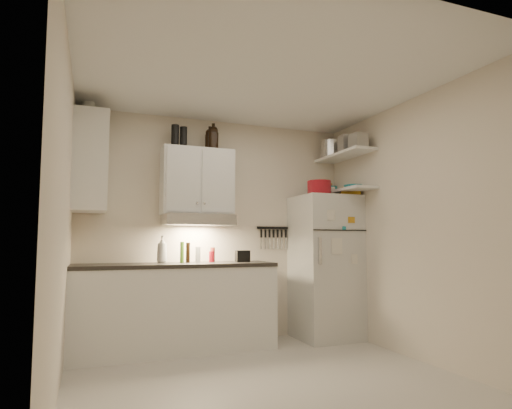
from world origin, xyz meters
name	(u,v)px	position (x,y,z in m)	size (l,w,h in m)	color
floor	(267,381)	(0.00, 0.00, -0.01)	(3.20, 3.00, 0.02)	beige
ceiling	(266,76)	(0.00, 0.00, 2.61)	(3.20, 3.00, 0.02)	white
back_wall	(218,229)	(0.00, 1.51, 1.30)	(3.20, 0.02, 2.60)	beige
left_wall	(61,221)	(-1.61, 0.00, 1.30)	(0.02, 3.00, 2.60)	beige
right_wall	(416,226)	(1.61, 0.00, 1.30)	(0.02, 3.00, 2.60)	beige
base_cabinet	(175,309)	(-0.55, 1.20, 0.44)	(2.10, 0.60, 0.88)	white
countertop	(176,265)	(-0.55, 1.20, 0.90)	(2.10, 0.62, 0.04)	#292623
upper_cabinet	(197,182)	(-0.30, 1.33, 1.83)	(0.80, 0.33, 0.75)	white
side_cabinet	(90,162)	(-1.44, 1.20, 1.95)	(0.33, 0.55, 1.00)	white
range_hood	(198,220)	(-0.30, 1.27, 1.39)	(0.76, 0.46, 0.12)	silver
fridge	(326,267)	(1.25, 1.16, 0.85)	(0.70, 0.68, 1.70)	silver
shelf_hi	(344,155)	(1.45, 1.02, 2.20)	(0.30, 0.95, 0.03)	white
shelf_lo	(345,191)	(1.45, 1.02, 1.76)	(0.30, 0.95, 0.03)	white
knife_strip	(273,228)	(0.70, 1.49, 1.32)	(0.42, 0.02, 0.03)	black
dutch_oven	(319,188)	(1.08, 0.99, 1.78)	(0.28, 0.28, 0.16)	maroon
book_stack	(349,192)	(1.51, 1.02, 1.75)	(0.22, 0.28, 0.09)	orange
spice_jar	(332,192)	(1.32, 1.09, 1.76)	(0.07, 0.07, 0.11)	silver
stock_pot	(332,149)	(1.42, 1.24, 2.32)	(0.29, 0.29, 0.21)	silver
tin_a	(348,144)	(1.42, 0.89, 2.31)	(0.19, 0.17, 0.19)	#AAAAAD
tin_b	(358,141)	(1.42, 0.67, 2.30)	(0.17, 0.17, 0.17)	#AAAAAD
bowl_teal	(329,190)	(1.45, 1.40, 1.82)	(0.22, 0.22, 0.09)	teal
bowl_orange	(325,186)	(1.46, 1.49, 1.89)	(0.17, 0.17, 0.05)	#B85311
bowl_yellow	(325,182)	(1.46, 1.49, 1.93)	(0.13, 0.13, 0.04)	gold
plates	(353,187)	(1.52, 0.95, 1.80)	(0.22, 0.22, 0.05)	teal
growler_a	(210,140)	(-0.15, 1.35, 2.33)	(0.11, 0.11, 0.27)	black
growler_b	(213,138)	(-0.13, 1.30, 2.34)	(0.12, 0.12, 0.29)	black
thermos_a	(183,137)	(-0.47, 1.30, 2.32)	(0.08, 0.08, 0.23)	black
thermos_b	(175,136)	(-0.57, 1.29, 2.32)	(0.09, 0.09, 0.25)	black
side_jar	(88,108)	(-1.48, 1.30, 2.54)	(0.13, 0.13, 0.18)	silver
soap_bottle	(162,248)	(-0.69, 1.29, 1.08)	(0.13, 0.13, 0.33)	white
pepper_mill	(213,255)	(-0.11, 1.33, 1.00)	(0.05, 0.05, 0.16)	maroon
oil_bottle	(182,252)	(-0.48, 1.25, 1.03)	(0.04, 0.04, 0.23)	#42711C
vinegar_bottle	(188,253)	(-0.41, 1.27, 1.03)	(0.05, 0.05, 0.22)	black
clear_bottle	(198,255)	(-0.30, 1.25, 1.01)	(0.06, 0.06, 0.17)	silver
red_jar	(212,257)	(-0.14, 1.28, 0.98)	(0.06, 0.06, 0.12)	maroon
caddy	(243,256)	(0.20, 1.20, 0.98)	(0.15, 0.11, 0.13)	black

